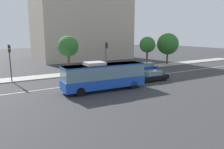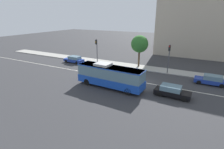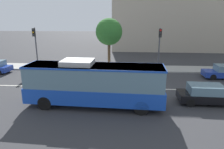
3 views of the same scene
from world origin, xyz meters
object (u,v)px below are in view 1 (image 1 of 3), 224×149
at_px(street_tree_kerbside_left, 68,46).
at_px(street_tree_kerbside_centre, 147,45).
at_px(sedan_blue, 145,67).
at_px(traffic_light_mid_block, 10,57).
at_px(sedan_black, 153,76).
at_px(transit_bus, 104,75).
at_px(traffic_light_near_corner, 106,52).
at_px(street_tree_kerbside_right, 168,44).

bearing_deg(street_tree_kerbside_left, street_tree_kerbside_centre, 0.56).
xyz_separation_m(sedan_blue, traffic_light_mid_block, (-21.91, 2.30, 2.84)).
xyz_separation_m(sedan_black, street_tree_kerbside_left, (-8.48, 11.05, 3.88)).
xyz_separation_m(sedan_blue, street_tree_kerbside_centre, (3.87, 4.18, 3.67)).
distance_m(transit_bus, traffic_light_mid_block, 13.77).
relative_size(sedan_blue, sedan_black, 1.00).
distance_m(sedan_blue, street_tree_kerbside_centre, 6.78).
relative_size(traffic_light_near_corner, traffic_light_mid_block, 1.00).
height_order(traffic_light_near_corner, street_tree_kerbside_left, street_tree_kerbside_left).
relative_size(traffic_light_mid_block, street_tree_kerbside_left, 0.82).
xyz_separation_m(transit_bus, street_tree_kerbside_centre, (16.90, 12.27, 2.59)).
bearing_deg(street_tree_kerbside_right, street_tree_kerbside_left, -179.87).
bearing_deg(street_tree_kerbside_left, transit_bus, -90.22).
relative_size(transit_bus, street_tree_kerbside_centre, 1.67).
xyz_separation_m(traffic_light_mid_block, street_tree_kerbside_centre, (25.78, 1.88, 0.83)).
bearing_deg(sedan_blue, traffic_light_mid_block, -4.82).
relative_size(street_tree_kerbside_left, street_tree_kerbside_centre, 1.05).
xyz_separation_m(transit_bus, sedan_black, (8.53, 1.06, -1.09)).
height_order(traffic_light_mid_block, street_tree_kerbside_right, street_tree_kerbside_right).
bearing_deg(transit_bus, street_tree_kerbside_right, 30.99).
bearing_deg(traffic_light_mid_block, transit_bus, 40.00).
distance_m(transit_bus, sedan_blue, 15.37).
xyz_separation_m(sedan_blue, sedan_black, (-4.51, -7.03, 0.00)).
distance_m(traffic_light_mid_block, street_tree_kerbside_left, 9.14).
xyz_separation_m(traffic_light_near_corner, street_tree_kerbside_right, (16.40, 1.90, 0.88)).
relative_size(transit_bus, street_tree_kerbside_right, 1.50).
height_order(sedan_black, traffic_light_mid_block, traffic_light_mid_block).
relative_size(traffic_light_mid_block, street_tree_kerbside_right, 0.77).
xyz_separation_m(transit_bus, sedan_blue, (13.03, 8.08, -1.09)).
bearing_deg(transit_bus, sedan_black, 9.69).
height_order(transit_bus, street_tree_kerbside_left, street_tree_kerbside_left).
relative_size(sedan_blue, street_tree_kerbside_left, 0.72).
bearing_deg(sedan_blue, sedan_black, 58.50).
height_order(sedan_black, traffic_light_near_corner, traffic_light_near_corner).
bearing_deg(street_tree_kerbside_left, sedan_blue, -17.19).
relative_size(sedan_blue, street_tree_kerbside_centre, 0.75).
bearing_deg(street_tree_kerbside_centre, sedan_blue, -132.77).
distance_m(sedan_blue, sedan_black, 8.35).
bearing_deg(traffic_light_near_corner, street_tree_kerbside_centre, 100.72).
bearing_deg(traffic_light_mid_block, traffic_light_near_corner, 88.97).
distance_m(sedan_blue, street_tree_kerbside_right, 10.97).
relative_size(transit_bus, sedan_blue, 2.23).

